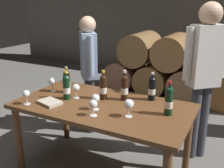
# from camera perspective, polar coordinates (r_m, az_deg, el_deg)

# --- Properties ---
(cellar_back_wall) EXTENTS (10.00, 0.24, 2.80)m
(cellar_back_wall) POSITION_cam_1_polar(r_m,az_deg,el_deg) (6.35, 17.55, 14.19)
(cellar_back_wall) COLOR slate
(cellar_back_wall) RESTS_ON ground_plane
(barrel_stack) EXTENTS (2.49, 0.90, 1.15)m
(barrel_stack) POSITION_cam_1_polar(r_m,az_deg,el_deg) (4.92, 13.10, 3.45)
(barrel_stack) COLOR brown
(barrel_stack) RESTS_ON ground_plane
(dining_table) EXTENTS (1.70, 0.90, 0.76)m
(dining_table) POSITION_cam_1_polar(r_m,az_deg,el_deg) (2.57, -2.08, -6.35)
(dining_table) COLOR brown
(dining_table) RESTS_ON ground_plane
(wine_bottle_0) EXTENTS (0.07, 0.07, 0.31)m
(wine_bottle_0) POSITION_cam_1_polar(r_m,az_deg,el_deg) (2.60, 2.76, -0.74)
(wine_bottle_0) COLOR black
(wine_bottle_0) RESTS_ON dining_table
(wine_bottle_1) EXTENTS (0.07, 0.07, 0.31)m
(wine_bottle_1) POSITION_cam_1_polar(r_m,az_deg,el_deg) (2.31, 12.35, -3.57)
(wine_bottle_1) COLOR black
(wine_bottle_1) RESTS_ON dining_table
(wine_bottle_2) EXTENTS (0.07, 0.07, 0.29)m
(wine_bottle_2) POSITION_cam_1_polar(r_m,az_deg,el_deg) (2.63, 8.76, -0.90)
(wine_bottle_2) COLOR black
(wine_bottle_2) RESTS_ON dining_table
(wine_bottle_3) EXTENTS (0.07, 0.07, 0.30)m
(wine_bottle_3) POSITION_cam_1_polar(r_m,az_deg,el_deg) (2.62, -1.92, -0.64)
(wine_bottle_3) COLOR black
(wine_bottle_3) RESTS_ON dining_table
(wine_bottle_4) EXTENTS (0.07, 0.07, 0.29)m
(wine_bottle_4) POSITION_cam_1_polar(r_m,az_deg,el_deg) (2.86, -9.89, 0.56)
(wine_bottle_4) COLOR black
(wine_bottle_4) RESTS_ON dining_table
(wine_bottle_5) EXTENTS (0.07, 0.07, 0.30)m
(wine_bottle_5) POSITION_cam_1_polar(r_m,az_deg,el_deg) (2.66, -9.95, -0.64)
(wine_bottle_5) COLOR black
(wine_bottle_5) RESTS_ON dining_table
(wine_glass_0) EXTENTS (0.07, 0.07, 0.15)m
(wine_glass_0) POSITION_cam_1_polar(r_m,az_deg,el_deg) (2.25, -4.14, -4.55)
(wine_glass_0) COLOR white
(wine_glass_0) RESTS_ON dining_table
(wine_glass_1) EXTENTS (0.07, 0.07, 0.14)m
(wine_glass_1) POSITION_cam_1_polar(r_m,az_deg,el_deg) (2.63, -18.31, -2.17)
(wine_glass_1) COLOR white
(wine_glass_1) RESTS_ON dining_table
(wine_glass_2) EXTENTS (0.08, 0.08, 0.15)m
(wine_glass_2) POSITION_cam_1_polar(r_m,az_deg,el_deg) (2.38, -3.66, -3.24)
(wine_glass_2) COLOR white
(wine_glass_2) RESTS_ON dining_table
(wine_glass_3) EXTENTS (0.09, 0.09, 0.16)m
(wine_glass_3) POSITION_cam_1_polar(r_m,az_deg,el_deg) (2.23, 3.70, -4.54)
(wine_glass_3) COLOR white
(wine_glass_3) RESTS_ON dining_table
(wine_glass_4) EXTENTS (0.08, 0.08, 0.15)m
(wine_glass_4) POSITION_cam_1_polar(r_m,az_deg,el_deg) (2.68, -7.91, -0.92)
(wine_glass_4) COLOR white
(wine_glass_4) RESTS_ON dining_table
(wine_glass_5) EXTENTS (0.08, 0.08, 0.16)m
(wine_glass_5) POSITION_cam_1_polar(r_m,az_deg,el_deg) (2.92, -12.94, 0.46)
(wine_glass_5) COLOR white
(wine_glass_5) RESTS_ON dining_table
(tasting_notebook) EXTENTS (0.25, 0.21, 0.03)m
(tasting_notebook) POSITION_cam_1_polar(r_m,az_deg,el_deg) (2.61, -13.52, -3.92)
(tasting_notebook) COLOR #B2A893
(tasting_notebook) RESTS_ON dining_table
(sommelier_presenting) EXTENTS (0.38, 0.36, 1.72)m
(sommelier_presenting) POSITION_cam_1_polar(r_m,az_deg,el_deg) (2.89, 19.64, 3.22)
(sommelier_presenting) COLOR #383842
(sommelier_presenting) RESTS_ON ground_plane
(taster_seated_left) EXTENTS (0.35, 0.40, 1.54)m
(taster_seated_left) POSITION_cam_1_polar(r_m,az_deg,el_deg) (3.37, -5.14, 4.09)
(taster_seated_left) COLOR #383842
(taster_seated_left) RESTS_ON ground_plane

